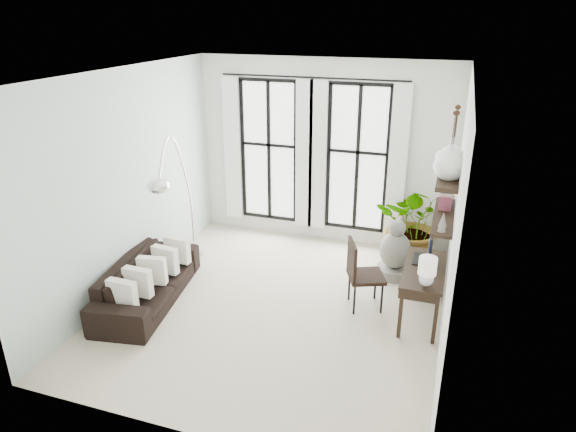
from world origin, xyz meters
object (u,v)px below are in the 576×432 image
at_px(sofa, 147,281).
at_px(desk, 424,273).
at_px(buddha, 395,253).
at_px(plant, 416,224).
at_px(desk_chair, 360,270).
at_px(arc_lamp, 174,168).

xyz_separation_m(sofa, desk, (3.75, 0.74, 0.39)).
bearing_deg(sofa, buddha, -69.44).
xyz_separation_m(plant, desk, (0.25, -1.63, -0.00)).
relative_size(desk, desk_chair, 1.25).
relative_size(plant, desk, 1.12).
xyz_separation_m(desk, arc_lamp, (-3.65, 0.07, 1.07)).
distance_m(arc_lamp, buddha, 3.59).
bearing_deg(desk, desk_chair, 177.05).
distance_m(plant, desk_chair, 1.70).
bearing_deg(arc_lamp, sofa, -97.21).
relative_size(arc_lamp, buddha, 2.39).
relative_size(desk, buddha, 1.32).
xyz_separation_m(sofa, arc_lamp, (0.10, 0.80, 1.46)).
xyz_separation_m(sofa, buddha, (3.25, 1.85, 0.09)).
xyz_separation_m(plant, desk_chair, (-0.59, -1.59, -0.13)).
relative_size(desk, arc_lamp, 0.55).
height_order(desk_chair, buddha, desk_chair).
height_order(sofa, arc_lamp, arc_lamp).
relative_size(plant, buddha, 1.47).
xyz_separation_m(desk_chair, buddha, (0.35, 1.06, -0.17)).
bearing_deg(buddha, arc_lamp, -161.70).
bearing_deg(plant, sofa, -145.81).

